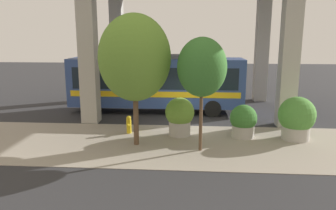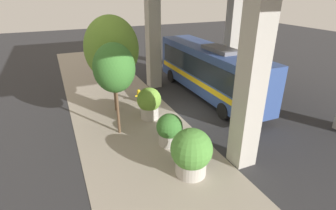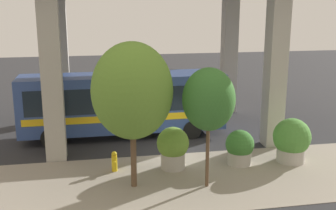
{
  "view_description": "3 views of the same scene",
  "coord_description": "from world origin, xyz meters",
  "px_view_note": "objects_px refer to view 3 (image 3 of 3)",
  "views": [
    {
      "loc": [
        -17.08,
        -0.31,
        4.83
      ],
      "look_at": [
        0.99,
        1.03,
        0.94
      ],
      "focal_mm": 35.0,
      "sensor_mm": 36.0,
      "label": 1
    },
    {
      "loc": [
        -6.31,
        -12.82,
        7.04
      ],
      "look_at": [
        -0.76,
        -0.22,
        0.87
      ],
      "focal_mm": 28.0,
      "sensor_mm": 36.0,
      "label": 2
    },
    {
      "loc": [
        -18.69,
        3.7,
        7.1
      ],
      "look_at": [
        -0.37,
        0.22,
        2.55
      ],
      "focal_mm": 45.0,
      "sensor_mm": 36.0,
      "label": 3
    }
  ],
  "objects_px": {
    "bus": "(124,101)",
    "planter_middle": "(173,147)",
    "fire_hydrant": "(114,161)",
    "street_tree_near": "(209,100)",
    "planter_front": "(292,140)",
    "street_tree_far": "(132,91)",
    "planter_back": "(240,148)"
  },
  "relations": [
    {
      "from": "planter_middle",
      "to": "street_tree_near",
      "type": "relative_size",
      "value": 0.4
    },
    {
      "from": "bus",
      "to": "street_tree_far",
      "type": "relative_size",
      "value": 1.89
    },
    {
      "from": "fire_hydrant",
      "to": "planter_front",
      "type": "distance_m",
      "value": 8.01
    },
    {
      "from": "bus",
      "to": "planter_middle",
      "type": "relative_size",
      "value": 5.73
    },
    {
      "from": "planter_middle",
      "to": "planter_back",
      "type": "height_order",
      "value": "planter_middle"
    },
    {
      "from": "street_tree_near",
      "to": "planter_back",
      "type": "bearing_deg",
      "value": -46.31
    },
    {
      "from": "planter_back",
      "to": "street_tree_near",
      "type": "height_order",
      "value": "street_tree_near"
    },
    {
      "from": "fire_hydrant",
      "to": "street_tree_far",
      "type": "bearing_deg",
      "value": -158.52
    },
    {
      "from": "planter_front",
      "to": "planter_middle",
      "type": "bearing_deg",
      "value": 87.94
    },
    {
      "from": "planter_middle",
      "to": "street_tree_near",
      "type": "height_order",
      "value": "street_tree_near"
    },
    {
      "from": "fire_hydrant",
      "to": "street_tree_near",
      "type": "xyz_separation_m",
      "value": [
        -2.22,
        -3.49,
        3.08
      ]
    },
    {
      "from": "fire_hydrant",
      "to": "bus",
      "type": "bearing_deg",
      "value": -9.91
    },
    {
      "from": "fire_hydrant",
      "to": "street_tree_near",
      "type": "relative_size",
      "value": 0.19
    },
    {
      "from": "bus",
      "to": "planter_front",
      "type": "bearing_deg",
      "value": -126.29
    },
    {
      "from": "street_tree_near",
      "to": "street_tree_far",
      "type": "height_order",
      "value": "street_tree_far"
    },
    {
      "from": "fire_hydrant",
      "to": "planter_front",
      "type": "xyz_separation_m",
      "value": [
        -0.37,
        -7.99,
        0.58
      ]
    },
    {
      "from": "bus",
      "to": "planter_middle",
      "type": "height_order",
      "value": "bus"
    },
    {
      "from": "planter_middle",
      "to": "fire_hydrant",
      "type": "bearing_deg",
      "value": 86.15
    },
    {
      "from": "planter_middle",
      "to": "planter_back",
      "type": "bearing_deg",
      "value": -91.29
    },
    {
      "from": "planter_front",
      "to": "street_tree_near",
      "type": "xyz_separation_m",
      "value": [
        -1.85,
        4.49,
        2.5
      ]
    },
    {
      "from": "fire_hydrant",
      "to": "planter_back",
      "type": "height_order",
      "value": "planter_back"
    },
    {
      "from": "street_tree_near",
      "to": "street_tree_far",
      "type": "relative_size",
      "value": 0.83
    },
    {
      "from": "planter_front",
      "to": "planter_back",
      "type": "xyz_separation_m",
      "value": [
        0.13,
        2.42,
        -0.24
      ]
    },
    {
      "from": "bus",
      "to": "planter_middle",
      "type": "distance_m",
      "value": 5.4
    },
    {
      "from": "planter_front",
      "to": "street_tree_far",
      "type": "distance_m",
      "value": 7.96
    },
    {
      "from": "planter_front",
      "to": "planter_middle",
      "type": "height_order",
      "value": "planter_front"
    },
    {
      "from": "fire_hydrant",
      "to": "planter_front",
      "type": "bearing_deg",
      "value": -92.63
    },
    {
      "from": "planter_front",
      "to": "planter_back",
      "type": "height_order",
      "value": "planter_front"
    },
    {
      "from": "fire_hydrant",
      "to": "planter_back",
      "type": "relative_size",
      "value": 0.57
    },
    {
      "from": "planter_middle",
      "to": "planter_back",
      "type": "xyz_separation_m",
      "value": [
        -0.07,
        -3.03,
        -0.2
      ]
    },
    {
      "from": "street_tree_near",
      "to": "street_tree_far",
      "type": "xyz_separation_m",
      "value": [
        0.54,
        2.83,
        0.33
      ]
    },
    {
      "from": "bus",
      "to": "street_tree_far",
      "type": "xyz_separation_m",
      "value": [
        -6.55,
        0.19,
        1.89
      ]
    }
  ]
}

